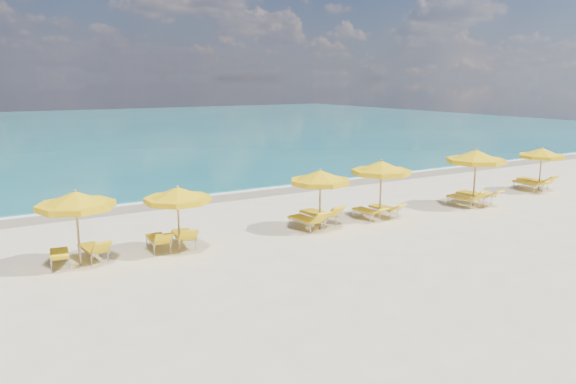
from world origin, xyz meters
TOP-DOWN VIEW (x-y plane):
  - ground_plane at (0.00, 0.00)m, footprint 120.00×120.00m
  - ocean at (0.00, 48.00)m, footprint 120.00×80.00m
  - wet_sand_band at (0.00, 7.40)m, footprint 120.00×2.60m
  - foam_line at (0.00, 8.20)m, footprint 120.00×1.20m
  - whitecap_near at (-6.00, 17.00)m, footprint 14.00×0.36m
  - whitecap_far at (8.00, 24.00)m, footprint 18.00×0.30m
  - umbrella_2 at (-8.08, 0.27)m, footprint 2.48×2.48m
  - umbrella_3 at (-5.03, 0.03)m, footprint 2.84×2.84m
  - umbrella_4 at (0.46, -0.02)m, footprint 2.65×2.65m
  - umbrella_5 at (3.49, 0.10)m, footprint 2.59×2.59m
  - umbrella_6 at (8.45, -0.36)m, footprint 2.95×2.95m
  - umbrella_7 at (14.02, 0.29)m, footprint 2.58×2.58m
  - lounger_2_left at (-8.60, 0.65)m, footprint 0.76×1.70m
  - lounger_2_right at (-7.60, 0.65)m, footprint 0.75×1.71m
  - lounger_3_left at (-5.55, 0.59)m, footprint 0.73×1.74m
  - lounger_3_right at (-4.67, 0.53)m, footprint 0.92×1.89m
  - lounger_4_left at (-0.02, 0.16)m, footprint 0.82×1.88m
  - lounger_4_right at (0.84, 0.56)m, footprint 0.92×2.05m
  - lounger_5_left at (2.97, 0.26)m, footprint 0.60×1.66m
  - lounger_5_right at (3.93, 0.32)m, footprint 0.74×1.70m
  - lounger_6_left at (8.05, -0.19)m, footprint 0.78×1.84m
  - lounger_6_right at (8.97, -0.04)m, footprint 0.96×2.14m
  - lounger_7_left at (13.57, 0.55)m, footprint 0.80×2.05m
  - lounger_7_right at (14.41, 0.86)m, footprint 0.71×2.01m

SIDE VIEW (x-z plane):
  - ground_plane at x=0.00m, z-range 0.00..0.00m
  - ocean at x=0.00m, z-range -0.15..0.15m
  - wet_sand_band at x=0.00m, z-range -0.01..0.01m
  - foam_line at x=0.00m, z-range -0.01..0.01m
  - whitecap_near at x=-6.00m, z-range -0.03..0.03m
  - whitecap_far at x=8.00m, z-range -0.03..0.03m
  - lounger_2_left at x=-8.60m, z-range -0.12..0.51m
  - lounger_5_left at x=2.97m, z-range -0.12..0.51m
  - lounger_5_right at x=3.93m, z-range -0.13..0.53m
  - lounger_2_right at x=-7.60m, z-range -0.19..0.62m
  - lounger_3_left at x=-5.55m, z-range -0.19..0.62m
  - lounger_3_right at x=-4.67m, z-range -0.19..0.64m
  - lounger_6_left at x=8.05m, z-range -0.21..0.66m
  - lounger_4_left at x=-0.02m, z-range -0.21..0.68m
  - lounger_7_left at x=13.57m, z-range -0.13..0.59m
  - lounger_7_right at x=14.41m, z-range -0.18..0.66m
  - lounger_6_right at x=8.97m, z-range -0.16..0.64m
  - lounger_4_right at x=0.84m, z-range -0.22..0.71m
  - umbrella_3 at x=-5.03m, z-range 0.78..2.98m
  - umbrella_7 at x=14.02m, z-range 0.78..3.00m
  - umbrella_4 at x=0.46m, z-range 0.81..3.10m
  - umbrella_2 at x=-8.08m, z-range 0.83..3.17m
  - umbrella_5 at x=3.49m, z-range 0.85..3.25m
  - umbrella_6 at x=8.45m, z-range 0.90..3.47m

